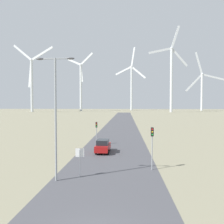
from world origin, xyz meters
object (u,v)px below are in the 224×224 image
Objects in this scene: wind_turbine_left at (81,83)px; wind_turbine_center at (131,83)px; stop_sign_near at (80,157)px; wind_turbine_right at (171,74)px; streetlamp at (56,105)px; traffic_light_post_near_right at (152,139)px; traffic_light_post_near_left at (96,128)px; wind_turbine_far_right at (202,87)px; wind_turbine_far_left at (32,79)px; car_approaching at (103,146)px.

wind_turbine_left is 0.81× the size of wind_turbine_center.
wind_turbine_right reaches higher than stop_sign_near.
wind_turbine_right is at bearing 75.33° from streetlamp.
stop_sign_near is at bearing -104.17° from wind_turbine_right.
wind_turbine_left is (-47.36, 191.19, 24.60)m from traffic_light_post_near_right.
traffic_light_post_near_right is at bearing -90.84° from wind_turbine_center.
streetlamp is 227.17m from wind_turbine_center.
wind_turbine_far_right is at bearing 67.10° from traffic_light_post_near_left.
wind_turbine_left is at bearing -169.48° from wind_turbine_far_right.
stop_sign_near is 188.50m from wind_turbine_far_left.
car_approaching is 0.06× the size of wind_turbine_center.
traffic_light_post_near_right is (8.84, 3.80, -3.52)m from streetlamp.
car_approaching is at bearing -77.27° from wind_turbine_left.
stop_sign_near is 176.24m from wind_turbine_right.
wind_turbine_far_left is (-79.18, 168.90, 27.15)m from stop_sign_near.
wind_turbine_far_left is at bearing 179.70° from wind_turbine_right.
car_approaching is at bearing -92.45° from wind_turbine_center.
wind_turbine_center reaches higher than wind_turbine_far_left.
traffic_light_post_near_right is at bearing -52.49° from car_approaching.
wind_turbine_right reaches higher than streetlamp.
wind_turbine_far_right is at bearing -5.80° from wind_turbine_center.
car_approaching is at bearing 127.51° from traffic_light_post_near_right.
wind_turbine_far_left is 121.73m from wind_turbine_right.
car_approaching is 190.02m from wind_turbine_left.
wind_turbine_center is (89.41, 55.57, 0.99)m from wind_turbine_far_left.
streetlamp is 10.25m from traffic_light_post_near_right.
streetlamp is 0.18× the size of wind_turbine_far_left.
wind_turbine_far_left is 0.99× the size of wind_turbine_far_right.
wind_turbine_right reaches higher than traffic_light_post_near_right.
wind_turbine_center is at bearing 31.21° from wind_turbine_left.
traffic_light_post_near_right is at bearing -109.82° from wind_turbine_far_right.
streetlamp is 5.33m from stop_sign_near.
wind_turbine_right is (42.49, 168.26, 30.72)m from stop_sign_near.
wind_turbine_left is (-39.75, 177.77, 25.00)m from traffic_light_post_near_left.
car_approaching is (1.69, -5.72, -1.88)m from traffic_light_post_near_left.
traffic_light_post_near_right reaches higher than traffic_light_post_near_left.
traffic_light_post_near_right is (7.61, -13.42, 0.41)m from traffic_light_post_near_left.
streetlamp is at bearing -104.67° from wind_turbine_right.
wind_turbine_far_left is at bearing 115.12° from stop_sign_near.
wind_turbine_far_right is (77.27, 214.34, 21.77)m from traffic_light_post_near_right.
wind_turbine_far_left reaches higher than car_approaching.
wind_turbine_left reaches higher than traffic_light_post_near_right.
wind_turbine_far_left is (-77.32, 170.09, 22.30)m from streetlamp.
wind_turbine_right reaches higher than wind_turbine_far_left.
wind_turbine_far_right reaches higher than wind_turbine_far_left.
wind_turbine_right is at bearing -60.14° from wind_turbine_center.
streetlamp is 188.16m from wind_turbine_far_left.
car_approaching is 0.07× the size of wind_turbine_left.
wind_turbine_right is at bearing -17.13° from wind_turbine_left.
wind_turbine_far_left is at bearing -163.62° from wind_turbine_far_right.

